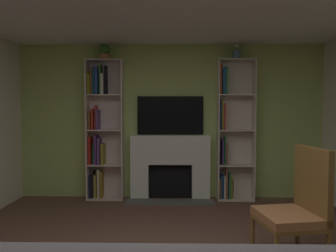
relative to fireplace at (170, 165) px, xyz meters
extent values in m
cube|color=#AFC76D|center=(0.00, 0.14, 0.72)|extent=(5.16, 0.06, 2.56)
cube|color=white|center=(-0.50, 0.00, -0.27)|extent=(0.29, 0.22, 0.58)
cube|color=white|center=(0.50, 0.00, -0.27)|extent=(0.29, 0.22, 0.58)
cube|color=white|center=(0.00, 0.00, 0.26)|extent=(1.30, 0.22, 0.48)
cube|color=black|center=(0.00, 0.07, -0.27)|extent=(0.72, 0.08, 0.58)
cube|color=#5D5C57|center=(0.00, -0.26, -0.54)|extent=(1.40, 0.30, 0.03)
cube|color=black|center=(0.00, 0.08, 0.82)|extent=(1.09, 0.06, 0.63)
cube|color=silver|center=(-1.36, -0.02, 0.59)|extent=(0.02, 0.28, 2.29)
cube|color=silver|center=(-0.78, -0.02, 0.59)|extent=(0.02, 0.28, 2.29)
cube|color=silver|center=(-1.07, 0.10, 0.59)|extent=(0.60, 0.02, 2.29)
cube|color=silver|center=(-1.07, -0.02, -0.55)|extent=(0.56, 0.28, 0.02)
cube|color=black|center=(-1.32, 0.01, -0.35)|extent=(0.04, 0.18, 0.37)
cube|color=black|center=(-1.28, 0.01, -0.32)|extent=(0.02, 0.17, 0.44)
cube|color=olive|center=(-1.24, 0.01, -0.35)|extent=(0.04, 0.18, 0.38)
cube|color=beige|center=(-1.18, 0.01, -0.31)|extent=(0.04, 0.16, 0.47)
cube|color=olive|center=(-1.14, -0.01, -0.32)|extent=(0.03, 0.20, 0.44)
cube|color=silver|center=(-1.07, -0.02, 0.01)|extent=(0.56, 0.28, 0.02)
cube|color=#B5221A|center=(-1.32, -0.01, 0.25)|extent=(0.04, 0.21, 0.45)
cube|color=#1E783A|center=(-1.26, 0.02, 0.18)|extent=(0.03, 0.15, 0.32)
cube|color=#4F2972|center=(-1.21, -0.01, 0.26)|extent=(0.04, 0.22, 0.47)
cube|color=#644077|center=(-1.17, -0.02, 0.24)|extent=(0.04, 0.22, 0.43)
cube|color=olive|center=(-1.11, -0.01, 0.19)|extent=(0.04, 0.22, 0.34)
cube|color=silver|center=(-1.07, -0.02, 0.59)|extent=(0.56, 0.28, 0.02)
cube|color=brown|center=(-1.32, 0.01, 0.74)|extent=(0.03, 0.17, 0.29)
cube|color=red|center=(-1.27, 0.00, 0.76)|extent=(0.03, 0.18, 0.34)
cube|color=#B63636|center=(-1.23, 0.02, 0.79)|extent=(0.03, 0.16, 0.40)
cube|color=#5D3C6F|center=(-1.19, -0.01, 0.76)|extent=(0.04, 0.21, 0.32)
cube|color=silver|center=(-1.07, -0.02, 1.16)|extent=(0.56, 0.28, 0.02)
cube|color=olive|center=(-1.32, 0.00, 1.34)|extent=(0.04, 0.20, 0.34)
cube|color=brown|center=(-1.27, -0.01, 1.39)|extent=(0.02, 0.21, 0.44)
cube|color=#255281|center=(-1.24, 0.00, 1.39)|extent=(0.03, 0.20, 0.44)
cube|color=#2A478D|center=(-1.19, -0.01, 1.39)|extent=(0.04, 0.22, 0.45)
cube|color=#3A7B3F|center=(-1.14, 0.01, 1.41)|extent=(0.02, 0.18, 0.49)
cube|color=beige|center=(-1.10, -0.02, 1.34)|extent=(0.04, 0.23, 0.34)
cube|color=black|center=(-1.05, 0.01, 1.40)|extent=(0.03, 0.17, 0.47)
cube|color=silver|center=(-1.07, -0.02, 1.72)|extent=(0.56, 0.28, 0.02)
cube|color=silver|center=(0.78, -0.03, 0.59)|extent=(0.02, 0.28, 2.29)
cube|color=silver|center=(1.36, -0.03, 0.59)|extent=(0.02, 0.28, 2.29)
cube|color=silver|center=(1.07, 0.10, 0.59)|extent=(0.60, 0.02, 2.29)
cube|color=silver|center=(1.07, -0.03, -0.55)|extent=(0.56, 0.28, 0.02)
cube|color=brown|center=(0.81, 0.00, -0.37)|extent=(0.03, 0.18, 0.33)
cube|color=navy|center=(0.85, 0.01, -0.35)|extent=(0.03, 0.17, 0.39)
cube|color=beige|center=(0.89, 0.00, -0.35)|extent=(0.03, 0.19, 0.38)
cube|color=brown|center=(0.93, 0.00, -0.29)|extent=(0.03, 0.19, 0.50)
cube|color=#278149|center=(0.97, 0.00, -0.33)|extent=(0.03, 0.19, 0.43)
cube|color=olive|center=(1.01, 0.01, -0.34)|extent=(0.02, 0.17, 0.40)
cube|color=beige|center=(1.05, 0.00, -0.39)|extent=(0.02, 0.19, 0.30)
cube|color=silver|center=(1.07, -0.03, 0.01)|extent=(0.56, 0.28, 0.02)
cube|color=black|center=(0.81, 0.01, 0.24)|extent=(0.03, 0.17, 0.44)
cube|color=#4B3469|center=(0.86, -0.01, 0.23)|extent=(0.03, 0.20, 0.41)
cube|color=#1F703B|center=(0.89, 0.02, 0.25)|extent=(0.02, 0.16, 0.45)
cube|color=brown|center=(0.93, 0.02, 0.20)|extent=(0.03, 0.16, 0.35)
cube|color=silver|center=(1.07, -0.03, 0.59)|extent=(0.56, 0.28, 0.02)
cube|color=black|center=(0.81, -0.02, 0.84)|extent=(0.03, 0.24, 0.49)
cube|color=#A58D32|center=(0.85, -0.01, 0.83)|extent=(0.03, 0.20, 0.47)
cube|color=#C03636|center=(0.88, -0.01, 0.81)|extent=(0.02, 0.22, 0.44)
cube|color=silver|center=(1.07, -0.03, 1.16)|extent=(0.56, 0.28, 0.02)
cube|color=#AA3C20|center=(0.81, -0.01, 1.41)|extent=(0.03, 0.22, 0.48)
cube|color=#1A528B|center=(0.87, 0.00, 1.38)|extent=(0.04, 0.20, 0.42)
cube|color=#2E7C49|center=(0.91, 0.00, 1.39)|extent=(0.03, 0.20, 0.45)
cube|color=silver|center=(1.07, -0.03, 1.72)|extent=(0.56, 0.28, 0.02)
cylinder|color=#AE7546|center=(-1.07, -0.04, 1.77)|extent=(0.18, 0.18, 0.09)
sphere|color=#3B6D32|center=(-1.07, -0.04, 1.89)|extent=(0.17, 0.17, 0.17)
cylinder|color=slate|center=(1.07, -0.04, 1.80)|extent=(0.13, 0.13, 0.14)
cylinder|color=#4C7F3F|center=(1.06, -0.04, 1.91)|extent=(0.01, 0.01, 0.08)
sphere|color=silver|center=(1.06, -0.04, 1.95)|extent=(0.04, 0.04, 0.04)
cylinder|color=#4C7F3F|center=(1.07, -0.04, 1.91)|extent=(0.01, 0.01, 0.08)
sphere|color=silver|center=(1.07, -0.04, 1.95)|extent=(0.05, 0.05, 0.05)
cylinder|color=#4C7F3F|center=(1.05, -0.04, 1.91)|extent=(0.01, 0.01, 0.08)
sphere|color=silver|center=(1.05, -0.04, 1.95)|extent=(0.04, 0.04, 0.04)
cylinder|color=brown|center=(1.50, -2.51, -0.36)|extent=(0.04, 0.04, 0.40)
cylinder|color=brown|center=(1.40, -1.97, -0.36)|extent=(0.04, 0.04, 0.40)
cylinder|color=brown|center=(0.90, -2.06, -0.36)|extent=(0.04, 0.04, 0.40)
cube|color=#B27344|center=(1.20, -2.29, -0.12)|extent=(0.65, 0.68, 0.08)
cube|color=brown|center=(1.20, -2.29, -0.18)|extent=(0.65, 0.68, 0.04)
cube|color=brown|center=(1.44, -2.24, 0.20)|extent=(0.16, 0.59, 0.72)
camera|label=1|loc=(0.08, -5.66, 0.95)|focal=36.95mm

